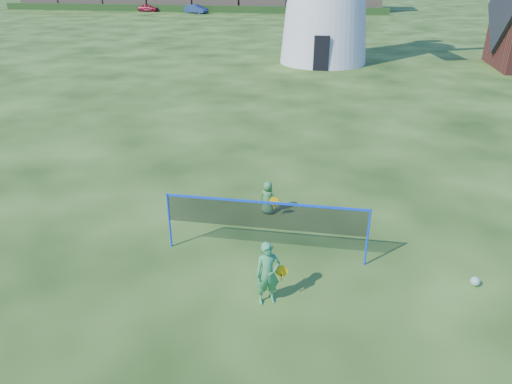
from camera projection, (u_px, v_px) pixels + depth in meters
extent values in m
plane|color=black|center=(245.00, 252.00, 12.22)|extent=(220.00, 220.00, 0.00)
cube|color=black|center=(321.00, 53.00, 32.57)|extent=(1.07, 0.13, 2.36)
cylinder|color=blue|center=(169.00, 221.00, 12.11)|extent=(0.05, 0.05, 1.55)
cylinder|color=blue|center=(367.00, 238.00, 11.35)|extent=(0.05, 0.05, 1.55)
cube|color=black|center=(265.00, 216.00, 11.57)|extent=(5.00, 0.02, 0.70)
cube|color=blue|center=(265.00, 202.00, 11.41)|extent=(5.00, 0.02, 0.06)
imported|color=#3D9953|center=(268.00, 274.00, 10.08)|extent=(0.64, 0.54, 1.49)
cylinder|color=#F0B20C|center=(282.00, 271.00, 10.21)|extent=(0.28, 0.02, 0.28)
cube|color=#F0B20C|center=(281.00, 277.00, 10.28)|extent=(0.03, 0.02, 0.20)
imported|color=#438B44|center=(268.00, 198.00, 13.91)|extent=(0.55, 0.42, 1.01)
cylinder|color=#F0B20C|center=(274.00, 201.00, 13.68)|extent=(0.28, 0.02, 0.28)
cube|color=#F0B20C|center=(274.00, 206.00, 13.75)|extent=(0.03, 0.02, 0.20)
sphere|color=green|center=(475.00, 281.00, 10.89)|extent=(0.22, 0.22, 0.22)
cube|color=#193814|center=(187.00, 9.00, 73.90)|extent=(62.00, 0.80, 1.00)
imported|color=maroon|center=(148.00, 8.00, 74.45)|extent=(3.47, 1.62, 1.15)
imported|color=navy|center=(196.00, 9.00, 71.74)|extent=(4.05, 2.75, 1.26)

